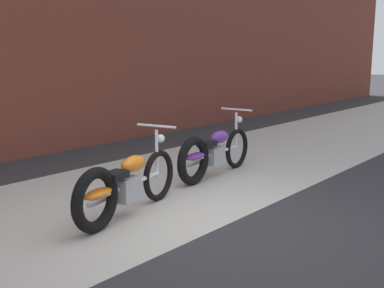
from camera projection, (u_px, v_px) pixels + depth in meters
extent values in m
plane|color=#2D2D30|center=(227.00, 225.00, 5.45)|extent=(80.00, 80.00, 0.00)
cube|color=#B2ADA3|center=(124.00, 196.00, 6.56)|extent=(36.00, 3.50, 0.01)
torus|color=black|center=(159.00, 176.00, 6.30)|extent=(0.68, 0.22, 0.68)
torus|color=black|center=(95.00, 200.00, 5.17)|extent=(0.74, 0.28, 0.73)
cylinder|color=silver|center=(130.00, 184.00, 5.73)|extent=(1.22, 0.32, 0.06)
cube|color=#99999E|center=(126.00, 189.00, 5.67)|extent=(0.36, 0.28, 0.28)
ellipsoid|color=orange|center=(133.00, 164.00, 5.75)|extent=(0.47, 0.28, 0.20)
ellipsoid|color=orange|center=(98.00, 194.00, 5.20)|extent=(0.47, 0.27, 0.10)
cube|color=black|center=(116.00, 175.00, 5.45)|extent=(0.32, 0.26, 0.08)
cylinder|color=silver|center=(157.00, 153.00, 6.21)|extent=(0.05, 0.05, 0.62)
cylinder|color=silver|center=(156.00, 126.00, 6.14)|extent=(0.16, 0.57, 0.03)
sphere|color=white|center=(161.00, 138.00, 6.26)|extent=(0.11, 0.11, 0.11)
cylinder|color=silver|center=(104.00, 199.00, 5.54)|extent=(0.55, 0.18, 0.06)
torus|color=black|center=(237.00, 148.00, 8.09)|extent=(0.68, 0.14, 0.68)
torus|color=black|center=(193.00, 161.00, 7.04)|extent=(0.74, 0.20, 0.73)
cylinder|color=silver|center=(217.00, 152.00, 7.56)|extent=(1.23, 0.17, 0.06)
cube|color=#99999E|center=(214.00, 156.00, 7.51)|extent=(0.34, 0.25, 0.28)
ellipsoid|color=#6B2D93|center=(219.00, 137.00, 7.58)|extent=(0.46, 0.23, 0.20)
ellipsoid|color=#6B2D93|center=(195.00, 156.00, 7.07)|extent=(0.45, 0.22, 0.10)
cube|color=black|center=(207.00, 144.00, 7.30)|extent=(0.30, 0.23, 0.08)
cylinder|color=silver|center=(236.00, 131.00, 8.00)|extent=(0.05, 0.05, 0.62)
cylinder|color=silver|center=(236.00, 109.00, 7.94)|extent=(0.09, 0.58, 0.03)
sphere|color=white|center=(239.00, 119.00, 8.05)|extent=(0.11, 0.11, 0.11)
cylinder|color=silver|center=(198.00, 162.00, 7.41)|extent=(0.55, 0.11, 0.06)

